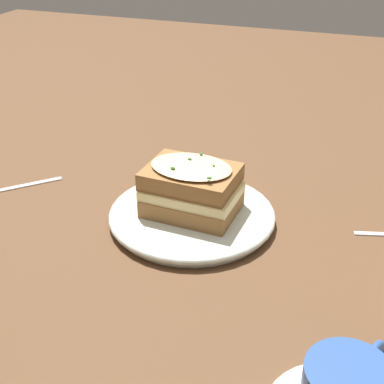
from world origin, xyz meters
TOP-DOWN VIEW (x-y plane):
  - ground_plane at (0.00, 0.00)m, footprint 2.40×2.40m
  - dinner_plate at (-0.02, 0.03)m, footprint 0.23×0.23m
  - sandwich at (-0.02, 0.03)m, footprint 0.10×0.13m

SIDE VIEW (x-z plane):
  - ground_plane at x=0.00m, z-range 0.00..0.00m
  - dinner_plate at x=-0.02m, z-range 0.00..0.02m
  - sandwich at x=-0.02m, z-range 0.01..0.09m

